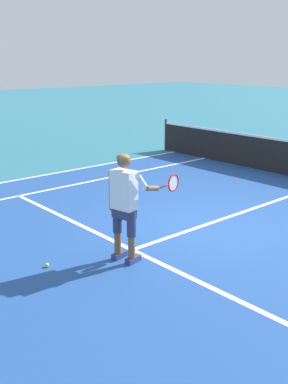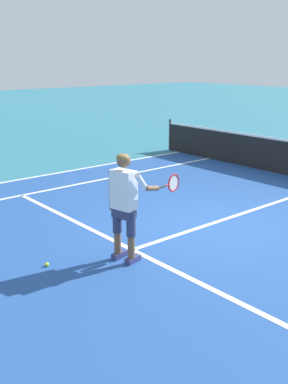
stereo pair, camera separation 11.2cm
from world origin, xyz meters
TOP-DOWN VIEW (x-y plane):
  - ground_plane at (0.00, 0.00)m, footprint 80.00×80.00m
  - court_inner_surface at (0.00, -0.70)m, footprint 10.98×10.88m
  - line_service at (0.00, -1.86)m, footprint 8.23×0.10m
  - line_centre_service at (0.00, 1.34)m, footprint 0.10×6.40m
  - line_singles_left at (-4.12, -0.70)m, footprint 0.10×10.48m
  - line_doubles_left at (-5.49, -0.70)m, footprint 0.10×10.48m
  - tennis_player at (0.25, -2.19)m, footprint 0.59×1.20m
  - tennis_ball_near_feet at (-0.35, -3.25)m, footprint 0.07×0.07m

SIDE VIEW (x-z plane):
  - ground_plane at x=0.00m, z-range 0.00..0.00m
  - court_inner_surface at x=0.00m, z-range 0.00..0.00m
  - line_service at x=0.00m, z-range 0.00..0.01m
  - line_centre_service at x=0.00m, z-range 0.00..0.01m
  - line_singles_left at x=-4.12m, z-range 0.00..0.01m
  - line_doubles_left at x=-5.49m, z-range 0.00..0.01m
  - tennis_ball_near_feet at x=-0.35m, z-range 0.00..0.07m
  - tennis_player at x=0.25m, z-range 0.13..1.85m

